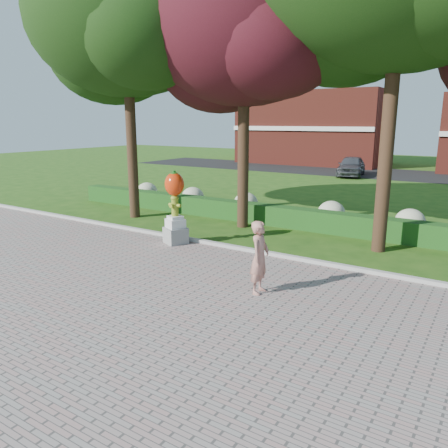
# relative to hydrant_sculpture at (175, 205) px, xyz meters

# --- Properties ---
(ground) EXTENTS (100.00, 100.00, 0.00)m
(ground) POSITION_rel_hydrant_sculpture_xyz_m (2.65, -2.50, -1.38)
(ground) COLOR #214B12
(ground) RESTS_ON ground
(walkway) EXTENTS (40.00, 14.00, 0.04)m
(walkway) POSITION_rel_hydrant_sculpture_xyz_m (2.65, -6.50, -1.36)
(walkway) COLOR gray
(walkway) RESTS_ON ground
(curb) EXTENTS (40.00, 0.18, 0.15)m
(curb) POSITION_rel_hydrant_sculpture_xyz_m (2.65, 0.50, -1.30)
(curb) COLOR #ADADA5
(curb) RESTS_ON ground
(lawn_hedge) EXTENTS (24.00, 0.70, 0.80)m
(lawn_hedge) POSITION_rel_hydrant_sculpture_xyz_m (2.65, 4.50, -0.98)
(lawn_hedge) COLOR #144716
(lawn_hedge) RESTS_ON ground
(hydrangea_row) EXTENTS (20.10, 1.10, 0.99)m
(hydrangea_row) POSITION_rel_hydrant_sculpture_xyz_m (3.22, 5.50, -0.83)
(hydrangea_row) COLOR #9FA57E
(hydrangea_row) RESTS_ON ground
(street) EXTENTS (50.00, 8.00, 0.02)m
(street) POSITION_rel_hydrant_sculpture_xyz_m (2.65, 25.50, -1.37)
(street) COLOR black
(street) RESTS_ON ground
(building_left) EXTENTS (14.00, 8.00, 7.00)m
(building_left) POSITION_rel_hydrant_sculpture_xyz_m (-7.35, 31.50, 2.12)
(building_left) COLOR maroon
(building_left) RESTS_ON ground
(tree_far_left) EXTENTS (9.00, 7.68, 11.66)m
(tree_far_left) POSITION_rel_hydrant_sculpture_xyz_m (-4.46, 2.59, 6.59)
(tree_far_left) COLOR black
(tree_far_left) RESTS_ON ground
(tree_mid_left) EXTENTS (8.25, 7.04, 10.69)m
(tree_mid_left) POSITION_rel_hydrant_sculpture_xyz_m (0.55, 3.58, 5.92)
(tree_mid_left) COLOR black
(tree_mid_left) RESTS_ON ground
(hydrant_sculpture) EXTENTS (0.91, 0.91, 2.53)m
(hydrant_sculpture) POSITION_rel_hydrant_sculpture_xyz_m (0.00, 0.00, 0.00)
(hydrant_sculpture) COLOR gray
(hydrant_sculpture) RESTS_ON walkway
(woman) EXTENTS (0.51, 0.71, 1.82)m
(woman) POSITION_rel_hydrant_sculpture_xyz_m (4.59, -2.42, -0.43)
(woman) COLOR tan
(woman) RESTS_ON walkway
(parked_car) EXTENTS (2.58, 4.79, 1.55)m
(parked_car) POSITION_rel_hydrant_sculpture_xyz_m (-0.69, 22.50, -0.58)
(parked_car) COLOR #404248
(parked_car) RESTS_ON street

